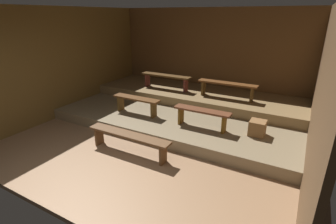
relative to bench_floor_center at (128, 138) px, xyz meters
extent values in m
cube|color=#8A6647|center=(0.12, 1.23, -0.37)|extent=(6.51, 6.01, 0.08)
cube|color=brown|center=(0.12, 3.86, 1.02)|extent=(6.51, 0.06, 2.71)
cube|color=brown|center=(-2.77, 1.23, 1.02)|extent=(0.06, 6.01, 2.71)
cube|color=brown|center=(3.00, 1.23, 1.02)|extent=(0.06, 6.01, 2.71)
cube|color=#806F52|center=(0.12, 2.15, -0.21)|extent=(5.71, 3.36, 0.24)
cube|color=olive|center=(0.12, 2.99, 0.04)|extent=(5.71, 1.68, 0.24)
cube|color=brown|center=(0.00, 0.00, 0.06)|extent=(1.76, 0.26, 0.04)
cube|color=brown|center=(-0.76, 0.00, -0.14)|extent=(0.05, 0.20, 0.37)
cube|color=brown|center=(0.76, 0.00, -0.14)|extent=(0.05, 0.20, 0.37)
cube|color=brown|center=(-0.73, 1.29, 0.30)|extent=(1.22, 0.26, 0.04)
cube|color=brown|center=(-1.22, 1.29, 0.10)|extent=(0.05, 0.20, 0.37)
cube|color=brown|center=(-0.24, 1.29, 0.10)|extent=(0.05, 0.20, 0.37)
cube|color=brown|center=(0.96, 1.29, 0.30)|extent=(1.22, 0.26, 0.04)
cube|color=brown|center=(0.47, 1.29, 0.10)|extent=(0.05, 0.20, 0.37)
cube|color=brown|center=(1.45, 1.29, 0.10)|extent=(0.05, 0.20, 0.37)
cube|color=brown|center=(-0.78, 2.81, 0.55)|extent=(1.51, 0.26, 0.04)
cube|color=brown|center=(-1.42, 2.81, 0.34)|extent=(0.05, 0.20, 0.37)
cube|color=brown|center=(-0.15, 2.81, 0.34)|extent=(0.05, 0.20, 0.37)
cube|color=#5D3517|center=(1.01, 2.81, 0.55)|extent=(1.51, 0.26, 0.04)
cube|color=#553B1A|center=(0.38, 2.81, 0.34)|extent=(0.05, 0.20, 0.37)
cube|color=#553B1A|center=(1.65, 2.81, 0.34)|extent=(0.05, 0.20, 0.37)
cube|color=brown|center=(2.07, 1.49, 0.07)|extent=(0.31, 0.31, 0.31)
camera|label=1|loc=(2.77, -3.41, 2.19)|focal=27.25mm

